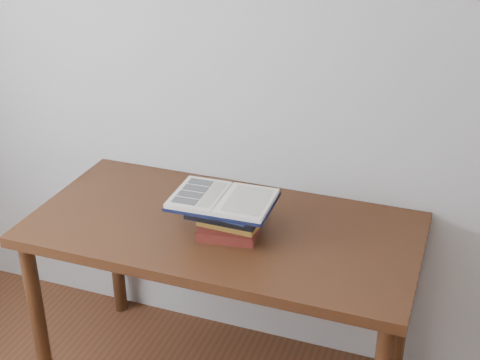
% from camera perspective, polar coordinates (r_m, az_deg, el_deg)
% --- Properties ---
extents(desk, '(1.45, 0.73, 0.78)m').
position_cam_1_polar(desk, '(2.54, -1.45, -5.72)').
color(desk, '#3F1D0F').
rests_on(desk, ground).
extents(book_stack, '(0.27, 0.21, 0.13)m').
position_cam_1_polar(book_stack, '(2.42, -1.03, -3.15)').
color(book_stack, maroon).
rests_on(book_stack, desk).
extents(open_book, '(0.37, 0.26, 0.03)m').
position_cam_1_polar(open_book, '(2.37, -1.47, -1.68)').
color(open_book, black).
rests_on(open_book, book_stack).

